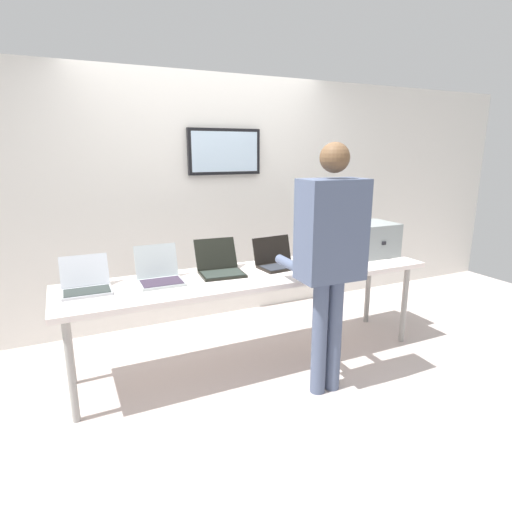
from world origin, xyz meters
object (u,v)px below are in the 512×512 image
at_px(laptop_station_1, 159,274).
at_px(person, 330,247).
at_px(laptop_station_3, 278,260).
at_px(equipment_box, 370,239).
at_px(workbench, 254,279).
at_px(laptop_station_4, 326,255).
at_px(laptop_station_0, 86,283).
at_px(laptop_station_2, 220,266).

height_order(laptop_station_1, person, person).
xyz_separation_m(laptop_station_1, laptop_station_3, (1.00, 0.00, -0.00)).
bearing_deg(equipment_box, workbench, -176.33).
bearing_deg(laptop_station_4, laptop_station_1, 179.51).
xyz_separation_m(laptop_station_3, laptop_station_4, (0.48, -0.02, -0.00)).
height_order(equipment_box, laptop_station_0, equipment_box).
relative_size(laptop_station_4, person, 0.22).
distance_m(equipment_box, laptop_station_2, 1.48).
bearing_deg(laptop_station_0, workbench, -4.84).
relative_size(laptop_station_1, laptop_station_4, 0.85).
bearing_deg(laptop_station_2, laptop_station_0, -179.19).
relative_size(equipment_box, laptop_station_1, 1.33).
bearing_deg(laptop_station_0, equipment_box, -0.61).
relative_size(equipment_box, laptop_station_3, 1.12).
bearing_deg(laptop_station_0, laptop_station_3, -0.41).
bearing_deg(laptop_station_4, laptop_station_0, 179.23).
distance_m(laptop_station_1, person, 1.27).
xyz_separation_m(equipment_box, laptop_station_3, (-0.96, 0.02, -0.10)).
distance_m(workbench, person, 0.77).
xyz_separation_m(laptop_station_4, person, (-0.46, -0.70, 0.26)).
height_order(equipment_box, laptop_station_3, equipment_box).
relative_size(workbench, laptop_station_4, 7.74).
xyz_separation_m(equipment_box, laptop_station_0, (-2.47, 0.03, -0.10)).
height_order(workbench, laptop_station_3, laptop_station_3).
bearing_deg(laptop_station_2, laptop_station_4, -2.36).
xyz_separation_m(laptop_station_2, laptop_station_3, (0.51, -0.02, -0.00)).
relative_size(workbench, laptop_station_2, 7.27).
bearing_deg(person, laptop_station_0, 154.55).
distance_m(laptop_station_1, laptop_station_2, 0.49).
bearing_deg(laptop_station_0, laptop_station_4, -0.77).
relative_size(laptop_station_0, laptop_station_3, 0.86).
bearing_deg(laptop_station_0, laptop_station_1, -1.59).
relative_size(laptop_station_2, person, 0.23).
height_order(workbench, laptop_station_0, laptop_station_0).
xyz_separation_m(workbench, laptop_station_4, (0.75, 0.08, 0.10)).
bearing_deg(workbench, equipment_box, 3.67).
relative_size(laptop_station_3, laptop_station_4, 1.01).
bearing_deg(laptop_station_1, laptop_station_3, 0.19).
bearing_deg(laptop_station_3, laptop_station_1, -179.81).
xyz_separation_m(workbench, laptop_station_2, (-0.25, 0.12, 0.11)).
height_order(laptop_station_0, person, person).
bearing_deg(workbench, laptop_station_3, 19.50).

